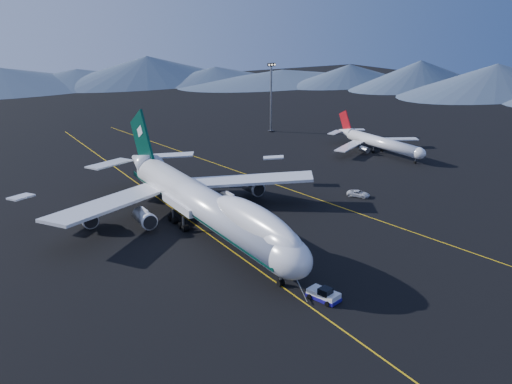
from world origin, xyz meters
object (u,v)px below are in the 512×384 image
second_jet (379,142)px  floodlight_mast (271,97)px  pushback_tug (324,295)px  boeing_747 (204,203)px  service_van (358,194)px

second_jet → floodlight_mast: (-11.01, 42.69, 8.78)m
pushback_tug → floodlight_mast: 121.92m
boeing_747 → floodlight_mast: floodlight_mast is taller
second_jet → service_van: second_jet is taller
pushback_tug → second_jet: second_jet is taller
second_jet → boeing_747: bearing=-136.4°
pushback_tug → second_jet: size_ratio=0.15×
floodlight_mast → service_van: bearing=-107.1°
boeing_747 → pushback_tug: 34.08m
boeing_747 → pushback_tug: (3.00, -33.56, -5.13)m
boeing_747 → service_van: 40.24m
pushback_tug → service_van: bearing=27.3°
pushback_tug → service_van: 50.52m
pushback_tug → second_jet: 94.48m
pushback_tug → floodlight_mast: (58.99, 106.10, 11.29)m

